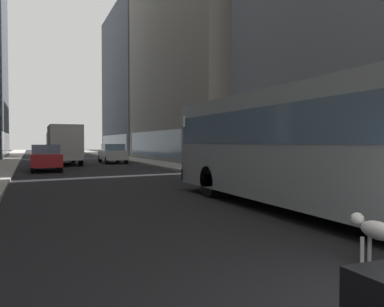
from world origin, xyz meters
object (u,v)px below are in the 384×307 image
object	(u,v)px
transit_bus	(312,142)
car_red_coupe	(46,158)
car_white_van	(113,153)
box_truck	(64,143)
dalmatian_dog	(374,231)

from	to	relation	value
transit_bus	car_red_coupe	size ratio (longest dim) A/B	2.61
car_white_van	box_truck	xyz separation A→B (m)	(-4.00, -0.48, 0.85)
transit_bus	dalmatian_dog	distance (m)	4.48
car_red_coupe	box_truck	xyz separation A→B (m)	(1.60, 7.17, 0.85)
transit_bus	car_white_van	xyz separation A→B (m)	(0.00, 25.51, -0.96)
car_white_van	car_red_coupe	distance (m)	9.48
car_white_van	dalmatian_dog	bearing A→B (deg)	-93.90
transit_bus	box_truck	distance (m)	25.34
dalmatian_dog	box_truck	bearing A→B (deg)	93.97
car_red_coupe	box_truck	size ratio (longest dim) A/B	0.59
transit_bus	car_white_van	size ratio (longest dim) A/B	2.73
transit_bus	box_truck	bearing A→B (deg)	99.08
dalmatian_dog	transit_bus	bearing A→B (deg)	62.24
box_truck	transit_bus	bearing A→B (deg)	-80.92
car_red_coupe	dalmatian_dog	bearing A→B (deg)	-80.56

